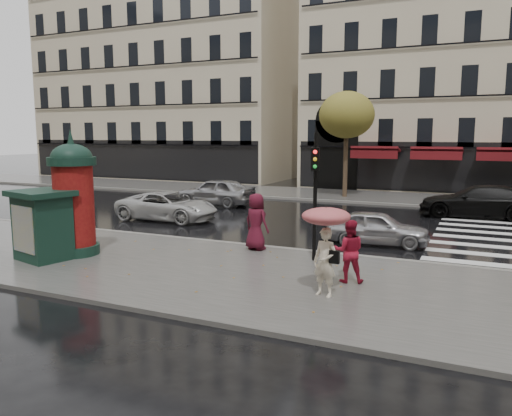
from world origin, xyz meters
The scene contains 19 objects.
ground centered at (0.00, 0.00, 0.00)m, with size 160.00×160.00×0.00m, color black.
near_sidewalk centered at (0.00, -0.50, 0.06)m, with size 90.00×7.00×0.12m, color #474744.
far_sidewalk centered at (0.00, 19.00, 0.06)m, with size 90.00×6.00×0.12m, color #474744.
near_kerb centered at (0.00, 3.00, 0.07)m, with size 90.00×0.25×0.14m, color slate.
far_kerb centered at (0.00, 16.00, 0.07)m, with size 90.00×0.25×0.14m, color slate.
zebra_crossing centered at (6.00, 9.60, 0.01)m, with size 3.60×11.75×0.01m, color silver.
bldg_far_corner centered at (6.00, 30.00, 11.31)m, with size 26.00×14.00×22.90m.
bldg_far_left centered at (-22.00, 30.00, 11.31)m, with size 24.00×14.00×22.90m.
tree_far_left centered at (-2.00, 18.00, 5.17)m, with size 3.40×3.40×6.64m.
woman_umbrella centered at (2.56, -1.39, 1.59)m, with size 1.16×1.16×2.24m.
woman_red centered at (2.79, -0.01, 0.96)m, with size 0.81×0.63×1.67m, color maroon.
man_burgundy centered at (-1.00, 2.40, 1.08)m, with size 0.94×0.61×1.92m, color #4F0F20.
morris_column centered at (-6.08, -0.65, 2.06)m, with size 1.51×1.51×4.06m.
traffic_light centered at (1.27, 1.73, 2.51)m, with size 0.28×0.39×3.94m.
newsstand centered at (-6.49, -1.59, 1.24)m, with size 2.11×1.90×2.17m.
car_silver centered at (2.47, 5.43, 0.63)m, with size 1.49×3.70×1.26m, color #B2B2B7.
car_white centered at (-7.51, 6.59, 0.67)m, with size 2.22×4.82×1.34m, color #BCBCBC.
car_black centered at (5.75, 13.54, 0.79)m, with size 2.22×5.45×1.58m, color black.
car_far_silver centered at (-7.90, 11.93, 0.78)m, with size 1.85×4.59×1.56m, color #9E9FA3.
Camera 1 is at (5.91, -12.69, 4.00)m, focal length 35.00 mm.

